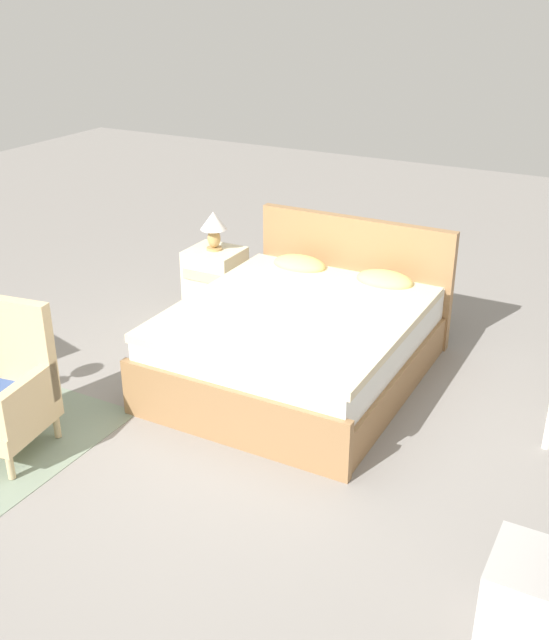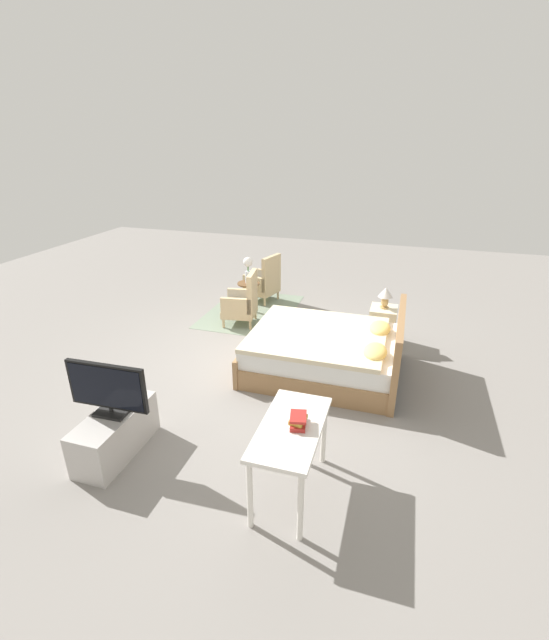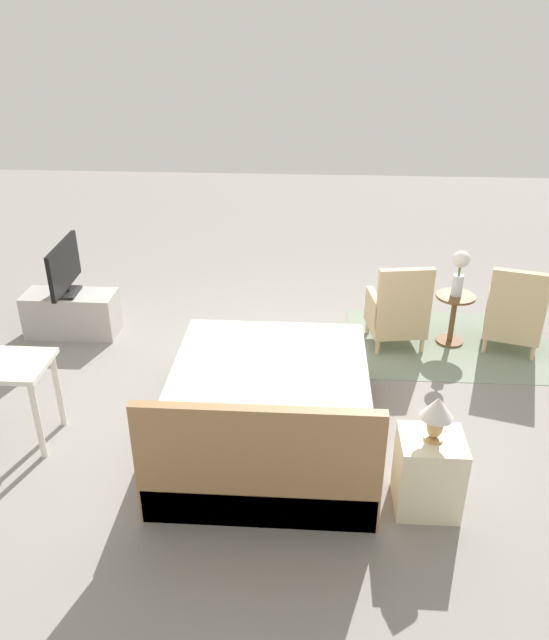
% 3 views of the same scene
% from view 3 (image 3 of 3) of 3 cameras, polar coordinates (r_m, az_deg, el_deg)
% --- Properties ---
extents(ground_plane, '(16.00, 16.00, 0.00)m').
position_cam_3_polar(ground_plane, '(5.96, -0.75, -5.44)').
color(ground_plane, gray).
extents(floor_rug, '(2.10, 1.50, 0.01)m').
position_cam_3_polar(floor_rug, '(6.80, 15.76, -2.11)').
color(floor_rug, gray).
rests_on(floor_rug, ground_plane).
extents(bed, '(1.63, 2.00, 0.96)m').
position_cam_3_polar(bed, '(5.02, -0.58, -8.28)').
color(bed, '#997047').
rests_on(bed, ground_plane).
extents(armchair_by_window_left, '(0.67, 0.67, 0.92)m').
position_cam_3_polar(armchair_by_window_left, '(6.73, 21.03, 0.37)').
color(armchair_by_window_left, '#CCB284').
rests_on(armchair_by_window_left, floor_rug).
extents(armchair_by_window_right, '(0.62, 0.62, 0.92)m').
position_cam_3_polar(armchair_by_window_right, '(6.47, 11.22, 0.68)').
color(armchair_by_window_right, '#CCB284').
rests_on(armchair_by_window_right, floor_rug).
extents(side_table, '(0.40, 0.40, 0.54)m').
position_cam_3_polar(side_table, '(6.69, 16.04, 0.63)').
color(side_table, brown).
rests_on(side_table, ground_plane).
extents(flower_vase, '(0.17, 0.17, 0.48)m').
position_cam_3_polar(flower_vase, '(6.50, 16.58, 4.54)').
color(flower_vase, silver).
rests_on(flower_vase, side_table).
extents(nightstand, '(0.44, 0.41, 0.58)m').
position_cam_3_polar(nightstand, '(4.57, 13.88, -13.38)').
color(nightstand, beige).
rests_on(nightstand, ground_plane).
extents(table_lamp, '(0.22, 0.22, 0.33)m').
position_cam_3_polar(table_lamp, '(4.27, 14.63, -8.19)').
color(table_lamp, tan).
rests_on(table_lamp, nightstand).
extents(tv_stand, '(0.96, 0.40, 0.47)m').
position_cam_3_polar(tv_stand, '(7.01, -18.04, 0.56)').
color(tv_stand, '#B7B2AD').
rests_on(tv_stand, ground_plane).
extents(tv_flatscreen, '(0.21, 0.83, 0.56)m').
position_cam_3_polar(tv_flatscreen, '(6.80, -18.68, 4.53)').
color(tv_flatscreen, black).
rests_on(tv_flatscreen, tv_stand).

